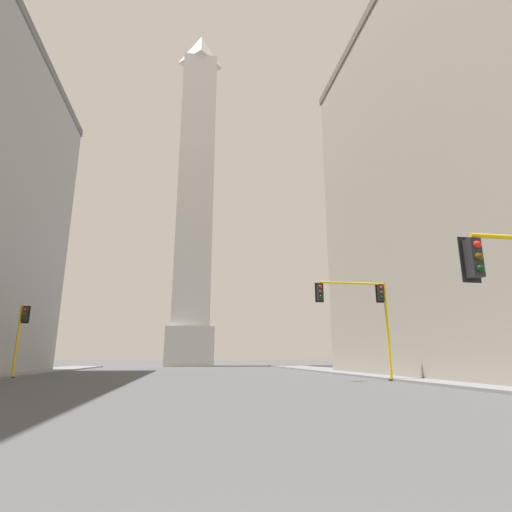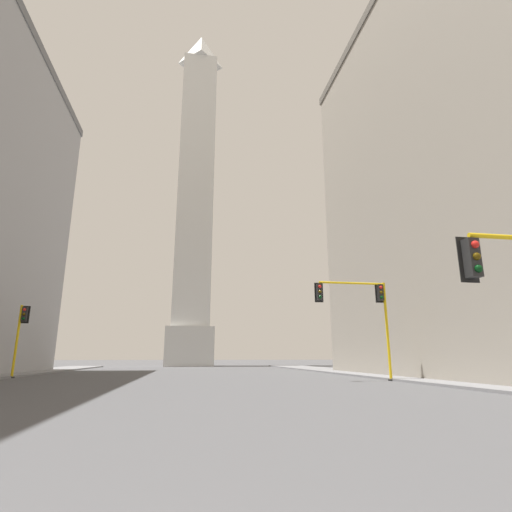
% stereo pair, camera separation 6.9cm
% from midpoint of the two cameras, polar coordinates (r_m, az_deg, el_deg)
% --- Properties ---
extents(sidewalk_right, '(5.00, 81.83, 0.15)m').
position_cam_midpoint_polar(sidewalk_right, '(29.48, 23.42, -15.88)').
color(sidewalk_right, slate).
rests_on(sidewalk_right, ground_plane).
extents(obelisk, '(7.78, 7.78, 64.64)m').
position_cam_midpoint_polar(obelisk, '(74.61, -8.60, 9.11)').
color(obelisk, silver).
rests_on(obelisk, ground_plane).
extents(traffic_light_mid_left, '(0.77, 0.51, 5.34)m').
position_cam_midpoint_polar(traffic_light_mid_left, '(35.23, -30.55, -8.99)').
color(traffic_light_mid_left, yellow).
rests_on(traffic_light_mid_left, ground_plane).
extents(traffic_light_mid_right, '(5.09, 0.52, 6.46)m').
position_cam_midpoint_polar(traffic_light_mid_right, '(27.96, 15.09, -6.71)').
color(traffic_light_mid_right, yellow).
rests_on(traffic_light_mid_right, ground_plane).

